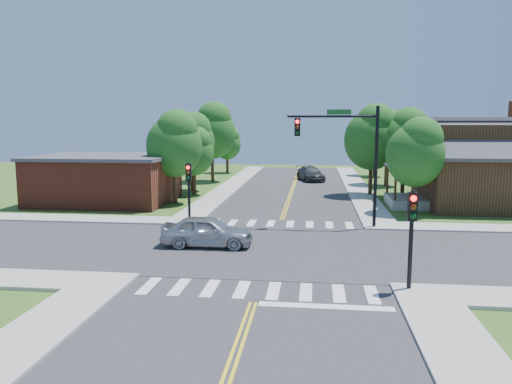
# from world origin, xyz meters

# --- Properties ---
(ground) EXTENTS (100.00, 100.00, 0.00)m
(ground) POSITION_xyz_m (0.00, 0.00, 0.00)
(ground) COLOR #39591B
(ground) RESTS_ON ground
(road_ns) EXTENTS (10.00, 90.00, 0.04)m
(road_ns) POSITION_xyz_m (0.00, 0.00, 0.02)
(road_ns) COLOR #2D2D30
(road_ns) RESTS_ON ground
(road_ew) EXTENTS (90.00, 10.00, 0.04)m
(road_ew) POSITION_xyz_m (0.00, 0.00, 0.03)
(road_ew) COLOR #2D2D30
(road_ew) RESTS_ON ground
(intersection_patch) EXTENTS (10.20, 10.20, 0.06)m
(intersection_patch) POSITION_xyz_m (0.00, 0.00, 0.00)
(intersection_patch) COLOR #2D2D30
(intersection_patch) RESTS_ON ground
(sidewalk_ne) EXTENTS (40.00, 40.00, 0.14)m
(sidewalk_ne) POSITION_xyz_m (15.82, 15.82, 0.07)
(sidewalk_ne) COLOR #9E9B93
(sidewalk_ne) RESTS_ON ground
(sidewalk_nw) EXTENTS (40.00, 40.00, 0.14)m
(sidewalk_nw) POSITION_xyz_m (-15.82, 15.82, 0.07)
(sidewalk_nw) COLOR #9E9B93
(sidewalk_nw) RESTS_ON ground
(crosswalk_north) EXTENTS (8.85, 2.00, 0.01)m
(crosswalk_north) POSITION_xyz_m (0.00, 6.20, 0.05)
(crosswalk_north) COLOR white
(crosswalk_north) RESTS_ON ground
(crosswalk_south) EXTENTS (8.85, 2.00, 0.01)m
(crosswalk_south) POSITION_xyz_m (0.00, -6.20, 0.05)
(crosswalk_south) COLOR white
(crosswalk_south) RESTS_ON ground
(centerline) EXTENTS (0.30, 90.00, 0.01)m
(centerline) POSITION_xyz_m (0.00, 0.00, 0.05)
(centerline) COLOR yellow
(centerline) RESTS_ON ground
(stop_bar) EXTENTS (4.60, 0.45, 0.09)m
(stop_bar) POSITION_xyz_m (2.50, -7.60, 0.00)
(stop_bar) COLOR white
(stop_bar) RESTS_ON ground
(signal_mast_ne) EXTENTS (5.30, 0.42, 7.20)m
(signal_mast_ne) POSITION_xyz_m (3.91, 5.59, 4.85)
(signal_mast_ne) COLOR black
(signal_mast_ne) RESTS_ON ground
(signal_pole_se) EXTENTS (0.34, 0.42, 3.80)m
(signal_pole_se) POSITION_xyz_m (5.60, -5.62, 2.66)
(signal_pole_se) COLOR black
(signal_pole_se) RESTS_ON ground
(signal_pole_nw) EXTENTS (0.34, 0.42, 3.80)m
(signal_pole_nw) POSITION_xyz_m (-5.60, 5.58, 2.66)
(signal_pole_nw) COLOR black
(signal_pole_nw) RESTS_ON ground
(house_ne) EXTENTS (13.05, 8.80, 7.11)m
(house_ne) POSITION_xyz_m (15.11, 14.23, 3.33)
(house_ne) COLOR black
(house_ne) RESTS_ON ground
(building_nw) EXTENTS (10.40, 8.40, 3.73)m
(building_nw) POSITION_xyz_m (-14.20, 13.20, 1.88)
(building_nw) COLOR maroon
(building_nw) RESTS_ON ground
(tree_e_a) EXTENTS (3.91, 3.72, 6.66)m
(tree_e_a) POSITION_xyz_m (8.86, 10.63, 4.36)
(tree_e_a) COLOR #382314
(tree_e_a) RESTS_ON ground
(tree_e_b) EXTENTS (4.41, 4.19, 7.50)m
(tree_e_b) POSITION_xyz_m (9.45, 18.37, 4.91)
(tree_e_b) COLOR #382314
(tree_e_b) RESTS_ON ground
(tree_e_c) EXTENTS (4.41, 4.19, 7.49)m
(tree_e_c) POSITION_xyz_m (9.19, 26.39, 4.91)
(tree_e_c) COLOR #382314
(tree_e_c) RESTS_ON ground
(tree_e_d) EXTENTS (3.92, 3.72, 6.66)m
(tree_e_d) POSITION_xyz_m (9.06, 35.02, 4.36)
(tree_e_d) COLOR #382314
(tree_e_d) RESTS_ON ground
(tree_w_a) EXTENTS (4.28, 4.07, 7.28)m
(tree_w_a) POSITION_xyz_m (-8.57, 13.16, 4.77)
(tree_w_a) COLOR #382314
(tree_w_a) RESTS_ON ground
(tree_w_b) EXTENTS (4.25, 4.03, 7.22)m
(tree_w_b) POSITION_xyz_m (-9.03, 20.38, 4.73)
(tree_w_b) COLOR #382314
(tree_w_b) RESTS_ON ground
(tree_w_c) EXTENTS (4.98, 4.73, 8.46)m
(tree_w_c) POSITION_xyz_m (-8.69, 27.94, 5.54)
(tree_w_c) COLOR #382314
(tree_w_c) RESTS_ON ground
(tree_w_d) EXTENTS (3.43, 3.26, 5.83)m
(tree_w_d) POSITION_xyz_m (-8.71, 37.17, 3.82)
(tree_w_d) COLOR #382314
(tree_w_d) RESTS_ON ground
(tree_house) EXTENTS (4.62, 4.39, 7.86)m
(tree_house) POSITION_xyz_m (6.88, 19.04, 5.15)
(tree_house) COLOR #382314
(tree_house) RESTS_ON ground
(tree_bldg) EXTENTS (3.48, 3.31, 5.92)m
(tree_bldg) POSITION_xyz_m (-8.23, 17.93, 3.87)
(tree_bldg) COLOR #382314
(tree_bldg) RESTS_ON ground
(car_silver) EXTENTS (1.99, 4.66, 1.57)m
(car_silver) POSITION_xyz_m (-3.28, 0.10, 0.78)
(car_silver) COLOR #AFB0B6
(car_silver) RESTS_ON ground
(car_dgrey) EXTENTS (5.07, 6.35, 1.49)m
(car_dgrey) POSITION_xyz_m (1.61, 29.62, 0.75)
(car_dgrey) COLOR #313337
(car_dgrey) RESTS_ON ground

